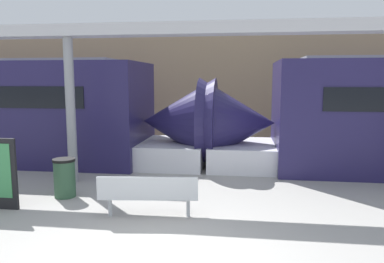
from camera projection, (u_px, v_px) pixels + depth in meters
ground_plane at (157, 257)px, 5.47m from camera, size 60.00×60.00×0.00m
station_wall at (214, 82)px, 15.82m from camera, size 56.00×0.20×5.00m
bench_near at (148, 193)px, 6.96m from camera, size 1.89×0.65×0.82m
trash_bin at (65, 178)px, 8.24m from camera, size 0.48×0.48×0.86m
support_column_near at (71, 111)px, 9.30m from camera, size 0.23×0.23×3.60m
canopy_beam at (67, 31)px, 9.03m from camera, size 28.00×0.60×0.28m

